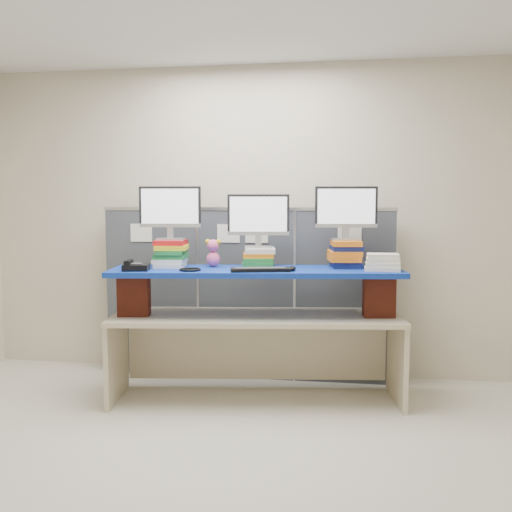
% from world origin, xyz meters
% --- Properties ---
extents(room, '(5.00, 4.00, 2.80)m').
position_xyz_m(room, '(0.00, 0.00, 1.40)').
color(room, beige).
rests_on(room, ground).
extents(cubicle_partition, '(2.60, 0.06, 1.53)m').
position_xyz_m(cubicle_partition, '(-0.00, 1.78, 0.77)').
color(cubicle_partition, '#3E4149').
rests_on(cubicle_partition, ground).
extents(desk, '(2.33, 0.95, 0.69)m').
position_xyz_m(desk, '(0.18, 1.22, 0.55)').
color(desk, beige).
rests_on(desk, ground).
extents(brick_pier_left, '(0.25, 0.16, 0.33)m').
position_xyz_m(brick_pier_left, '(-0.76, 1.05, 0.85)').
color(brick_pier_left, maroon).
rests_on(brick_pier_left, desk).
extents(brick_pier_right, '(0.25, 0.16, 0.33)m').
position_xyz_m(brick_pier_right, '(1.13, 1.29, 0.85)').
color(brick_pier_right, maroon).
rests_on(brick_pier_right, desk).
extents(blue_board, '(2.32, 0.85, 0.04)m').
position_xyz_m(blue_board, '(0.18, 1.22, 1.04)').
color(blue_board, '#0B1E94').
rests_on(blue_board, brick_pier_left).
extents(book_stack_left, '(0.30, 0.34, 0.22)m').
position_xyz_m(book_stack_left, '(-0.52, 1.25, 1.17)').
color(book_stack_left, silver).
rests_on(book_stack_left, blue_board).
extents(book_stack_center, '(0.29, 0.32, 0.15)m').
position_xyz_m(book_stack_center, '(0.18, 1.34, 1.13)').
color(book_stack_center, '#24883A').
rests_on(book_stack_center, blue_board).
extents(book_stack_right, '(0.30, 0.32, 0.21)m').
position_xyz_m(book_stack_right, '(0.86, 1.43, 1.16)').
color(book_stack_right, '#11194B').
rests_on(book_stack_right, blue_board).
extents(monitor_left, '(0.49, 0.16, 0.43)m').
position_xyz_m(monitor_left, '(-0.52, 1.25, 1.51)').
color(monitor_left, '#ACACB1').
rests_on(monitor_left, book_stack_left).
extents(monitor_center, '(0.49, 0.16, 0.43)m').
position_xyz_m(monitor_center, '(0.18, 1.34, 1.45)').
color(monitor_center, '#ACACB1').
rests_on(monitor_center, book_stack_center).
extents(monitor_right, '(0.49, 0.16, 0.43)m').
position_xyz_m(monitor_right, '(0.87, 1.43, 1.51)').
color(monitor_right, '#ACACB1').
rests_on(monitor_right, book_stack_right).
extents(keyboard, '(0.47, 0.25, 0.03)m').
position_xyz_m(keyboard, '(0.23, 1.06, 1.07)').
color(keyboard, black).
rests_on(keyboard, blue_board).
extents(mouse, '(0.08, 0.12, 0.04)m').
position_xyz_m(mouse, '(0.47, 1.13, 1.07)').
color(mouse, black).
rests_on(mouse, blue_board).
extents(desk_phone, '(0.22, 0.20, 0.08)m').
position_xyz_m(desk_phone, '(-0.72, 0.97, 1.09)').
color(desk_phone, black).
rests_on(desk_phone, blue_board).
extents(headset, '(0.17, 0.17, 0.02)m').
position_xyz_m(headset, '(-0.30, 1.02, 1.07)').
color(headset, black).
rests_on(headset, blue_board).
extents(plush_toy, '(0.13, 0.10, 0.22)m').
position_xyz_m(plush_toy, '(-0.18, 1.30, 1.17)').
color(plush_toy, pink).
rests_on(plush_toy, blue_board).
extents(binder_stack, '(0.28, 0.23, 0.13)m').
position_xyz_m(binder_stack, '(1.15, 1.26, 1.12)').
color(binder_stack, '#F1EACD').
rests_on(binder_stack, blue_board).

